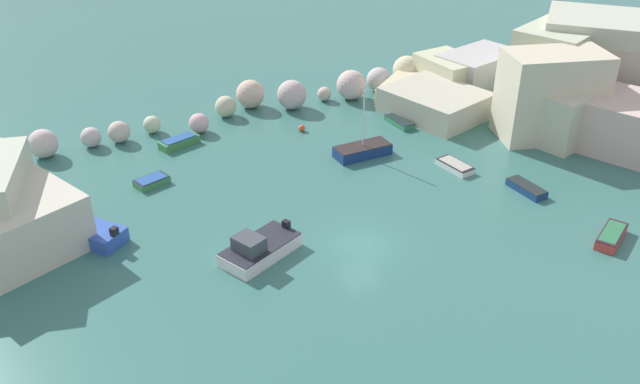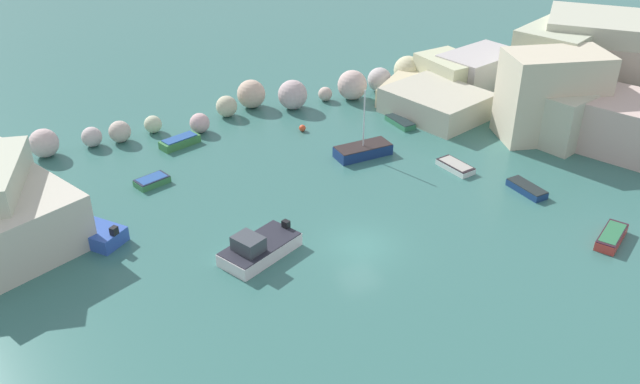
{
  "view_description": "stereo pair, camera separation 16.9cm",
  "coord_description": "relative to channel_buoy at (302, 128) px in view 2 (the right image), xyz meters",
  "views": [
    {
      "loc": [
        -17.74,
        -29.09,
        23.28
      ],
      "look_at": [
        0.0,
        5.41,
        1.0
      ],
      "focal_mm": 37.96,
      "sensor_mm": 36.0,
      "label": 1
    },
    {
      "loc": [
        -17.59,
        -29.17,
        23.28
      ],
      "look_at": [
        0.0,
        5.41,
        1.0
      ],
      "focal_mm": 37.96,
      "sensor_mm": 36.0,
      "label": 2
    }
  ],
  "objects": [
    {
      "name": "cove_water",
      "position": [
        -4.05,
        -16.55,
        -0.28
      ],
      "size": [
        160.0,
        160.0,
        0.0
      ],
      "primitive_type": "plane",
      "color": "#376D65",
      "rests_on": "ground"
    },
    {
      "name": "cliff_headland_right",
      "position": [
        21.24,
        -6.3,
        2.64
      ],
      "size": [
        23.82,
        23.92,
        7.72
      ],
      "color": "beige",
      "rests_on": "ground"
    },
    {
      "name": "rock_breakwater",
      "position": [
        0.77,
        5.05,
        0.89
      ],
      "size": [
        35.49,
        5.07,
        2.68
      ],
      "color": "beige",
      "rests_on": "ground"
    },
    {
      "name": "channel_buoy",
      "position": [
        0.0,
        0.0,
        0.0
      ],
      "size": [
        0.55,
        0.55,
        0.55
      ],
      "primitive_type": "sphere",
      "color": "#E04C28",
      "rests_on": "cove_water"
    },
    {
      "name": "moored_boat_0",
      "position": [
        -13.31,
        -3.25,
        -0.0
      ],
      "size": [
        2.59,
        1.93,
        0.52
      ],
      "rotation": [
        0.0,
        0.0,
        0.3
      ],
      "color": "#3B844A",
      "rests_on": "cove_water"
    },
    {
      "name": "moored_boat_1",
      "position": [
        2.18,
        -6.1,
        0.17
      ],
      "size": [
        4.32,
        1.77,
        5.32
      ],
      "rotation": [
        0.0,
        0.0,
        3.14
      ],
      "color": "navy",
      "rests_on": "cove_water"
    },
    {
      "name": "moored_boat_2",
      "position": [
        -19.14,
        -7.47,
        0.35
      ],
      "size": [
        5.34,
        6.22,
        1.7
      ],
      "rotation": [
        0.0,
        0.0,
        2.21
      ],
      "color": "#2F53B4",
      "rests_on": "cove_water"
    },
    {
      "name": "moored_boat_3",
      "position": [
        -9.98,
        -14.78,
        0.31
      ],
      "size": [
        5.41,
        4.11,
        1.75
      ],
      "rotation": [
        0.0,
        0.0,
        3.55
      ],
      "color": "white",
      "rests_on": "cove_water"
    },
    {
      "name": "moored_boat_4",
      "position": [
        9.9,
        -23.09,
        0.06
      ],
      "size": [
        3.42,
        2.57,
        0.64
      ],
      "rotation": [
        0.0,
        0.0,
        0.49
      ],
      "color": "#C33933",
      "rests_on": "cove_water"
    },
    {
      "name": "moored_boat_5",
      "position": [
        9.48,
        -16.06,
        -0.01
      ],
      "size": [
        1.24,
        2.99,
        0.53
      ],
      "rotation": [
        0.0,
        0.0,
        1.61
      ],
      "color": "navy",
      "rests_on": "cove_water"
    },
    {
      "name": "moored_boat_6",
      "position": [
        7.13,
        -11.1,
        -0.02
      ],
      "size": [
        1.66,
        3.0,
        0.49
      ],
      "rotation": [
        0.0,
        0.0,
        4.84
      ],
      "color": "white",
      "rests_on": "cove_water"
    },
    {
      "name": "moored_boat_7",
      "position": [
        7.85,
        -2.52,
        -0.03
      ],
      "size": [
        1.25,
        2.96,
        0.49
      ],
      "rotation": [
        0.0,
        0.0,
        4.76
      ],
      "color": "#337C54",
      "rests_on": "cove_water"
    },
    {
      "name": "moored_boat_8",
      "position": [
        -9.73,
        1.94,
        0.06
      ],
      "size": [
        3.37,
        2.1,
        0.7
      ],
      "rotation": [
        0.0,
        0.0,
        3.44
      ],
      "color": "#3C8142",
      "rests_on": "cove_water"
    }
  ]
}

